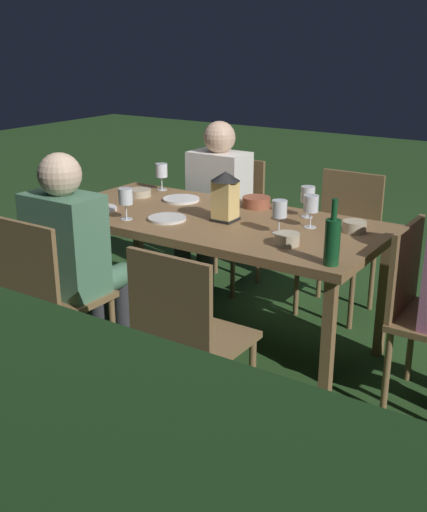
# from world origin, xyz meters

# --- Properties ---
(ground_plane) EXTENTS (16.00, 16.00, 0.00)m
(ground_plane) POSITION_xyz_m (0.00, 0.00, 0.00)
(ground_plane) COLOR #26471E
(dining_table) EXTENTS (1.84, 0.86, 0.74)m
(dining_table) POSITION_xyz_m (0.00, 0.00, 0.68)
(dining_table) COLOR olive
(dining_table) RESTS_ON ground
(chair_head_near) EXTENTS (0.40, 0.42, 0.87)m
(chair_head_near) POSITION_xyz_m (-1.17, 0.00, 0.49)
(chair_head_near) COLOR brown
(chair_head_near) RESTS_ON ground
(chair_side_right_a) EXTENTS (0.42, 0.40, 0.87)m
(chair_side_right_a) POSITION_xyz_m (-0.41, 0.82, 0.49)
(chair_side_right_a) COLOR brown
(chair_side_right_a) RESTS_ON ground
(chair_side_left_b) EXTENTS (0.42, 0.40, 0.87)m
(chair_side_left_b) POSITION_xyz_m (0.41, -0.82, 0.49)
(chair_side_left_b) COLOR brown
(chair_side_left_b) RESTS_ON ground
(person_in_cream) EXTENTS (0.38, 0.47, 1.15)m
(person_in_cream) POSITION_xyz_m (0.41, -0.63, 0.64)
(person_in_cream) COLOR white
(person_in_cream) RESTS_ON ground
(chair_side_left_a) EXTENTS (0.42, 0.40, 0.87)m
(chair_side_left_a) POSITION_xyz_m (-0.41, -0.82, 0.49)
(chair_side_left_a) COLOR brown
(chair_side_left_a) RESTS_ON ground
(chair_side_right_b) EXTENTS (0.42, 0.40, 0.87)m
(chair_side_right_b) POSITION_xyz_m (0.41, 0.82, 0.49)
(chair_side_right_b) COLOR brown
(chair_side_right_b) RESTS_ON ground
(person_in_green) EXTENTS (0.38, 0.47, 1.15)m
(person_in_green) POSITION_xyz_m (0.41, 0.63, 0.64)
(person_in_green) COLOR #4C7A5B
(person_in_green) RESTS_ON ground
(lantern_centerpiece) EXTENTS (0.15, 0.15, 0.27)m
(lantern_centerpiece) POSITION_xyz_m (-0.08, 0.02, 0.88)
(lantern_centerpiece) COLOR black
(lantern_centerpiece) RESTS_ON dining_table
(green_bottle_on_table) EXTENTS (0.07, 0.07, 0.29)m
(green_bottle_on_table) POSITION_xyz_m (-0.83, 0.34, 0.85)
(green_bottle_on_table) COLOR #144723
(green_bottle_on_table) RESTS_ON dining_table
(wine_glass_a) EXTENTS (0.08, 0.08, 0.17)m
(wine_glass_a) POSITION_xyz_m (0.37, 0.29, 0.85)
(wine_glass_a) COLOR silver
(wine_glass_a) RESTS_ON dining_table
(wine_glass_b) EXTENTS (0.08, 0.08, 0.17)m
(wine_glass_b) POSITION_xyz_m (-0.42, -0.29, 0.85)
(wine_glass_b) COLOR silver
(wine_glass_b) RESTS_ON dining_table
(wine_glass_c) EXTENTS (0.08, 0.08, 0.17)m
(wine_glass_c) POSITION_xyz_m (-0.52, -0.12, 0.85)
(wine_glass_c) COLOR silver
(wine_glass_c) RESTS_ON dining_table
(wine_glass_d) EXTENTS (0.08, 0.08, 0.17)m
(wine_glass_d) POSITION_xyz_m (0.63, -0.36, 0.85)
(wine_glass_d) COLOR silver
(wine_glass_d) RESTS_ON dining_table
(wine_glass_e) EXTENTS (0.08, 0.08, 0.17)m
(wine_glass_e) POSITION_xyz_m (-0.43, 0.06, 0.85)
(wine_glass_e) COLOR silver
(wine_glass_e) RESTS_ON dining_table
(plate_a) EXTENTS (0.22, 0.22, 0.01)m
(plate_a) POSITION_xyz_m (0.63, 0.24, 0.74)
(plate_a) COLOR white
(plate_a) RESTS_ON dining_table
(plate_b) EXTENTS (0.22, 0.22, 0.01)m
(plate_b) POSITION_xyz_m (0.37, -0.20, 0.74)
(plate_b) COLOR white
(plate_b) RESTS_ON dining_table
(plate_c) EXTENTS (0.20, 0.20, 0.01)m
(plate_c) POSITION_xyz_m (0.18, 0.18, 0.74)
(plate_c) COLOR silver
(plate_c) RESTS_ON dining_table
(bowl_olives) EXTENTS (0.12, 0.12, 0.06)m
(bowl_olives) POSITION_xyz_m (-0.55, 0.20, 0.77)
(bowl_olives) COLOR #BCAD8E
(bowl_olives) RESTS_ON dining_table
(bowl_bread) EXTENTS (0.16, 0.16, 0.06)m
(bowl_bread) POSITION_xyz_m (-0.08, -0.32, 0.77)
(bowl_bread) COLOR #9E5138
(bowl_bread) RESTS_ON dining_table
(bowl_salad) EXTENTS (0.14, 0.14, 0.04)m
(bowl_salad) POSITION_xyz_m (0.64, -0.15, 0.76)
(bowl_salad) COLOR #BCAD8E
(bowl_salad) RESTS_ON dining_table
(bowl_dip) EXTENTS (0.12, 0.12, 0.06)m
(bowl_dip) POSITION_xyz_m (-0.73, -0.17, 0.77)
(bowl_dip) COLOR #BCAD8E
(bowl_dip) RESTS_ON dining_table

